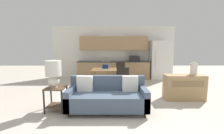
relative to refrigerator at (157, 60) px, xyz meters
The scene contains 13 objects.
ground_plane 4.90m from the refrigerator, 118.19° to the right, with size 20.00×20.00×0.00m, color beige.
wall_back 2.34m from the refrigerator, behind, with size 6.40×0.07×2.70m.
kitchen_counter 2.26m from the refrigerator, behind, with size 3.65×0.65×2.15m.
refrigerator is the anchor object (origin of this frame).
dining_table 3.07m from the refrigerator, 142.41° to the right, with size 1.41×0.96×0.75m.
couch 4.70m from the refrigerator, 121.91° to the right, with size 1.93×0.80×0.86m.
side_table 5.49m from the refrigerator, 133.39° to the right, with size 0.46×0.46×0.60m.
table_lamp 5.49m from the refrigerator, 133.56° to the right, with size 0.37×0.37×0.67m.
credenza 3.19m from the refrigerator, 92.63° to the right, with size 1.18×0.45×0.76m.
vase 3.11m from the refrigerator, 87.55° to the right, with size 0.20×0.20×0.38m.
dining_chair_near_right 3.38m from the refrigerator, 126.35° to the right, with size 0.48×0.48×0.95m.
dining_chair_far_right 2.27m from the refrigerator, 152.10° to the right, with size 0.44×0.44×0.95m.
laptop 3.24m from the refrigerator, 144.67° to the right, with size 0.41×0.39×0.20m.
Camera 1 is at (-0.08, -3.36, 1.57)m, focal length 24.00 mm.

